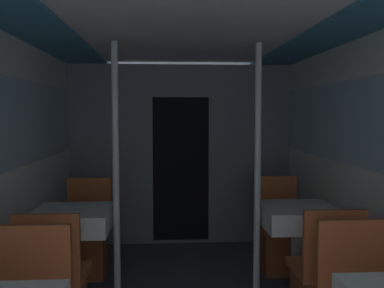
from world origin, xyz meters
name	(u,v)px	position (x,y,z in m)	size (l,w,h in m)	color
wall_right	(384,175)	(1.28, 1.78, 1.09)	(0.05, 6.36, 2.06)	silver
ceiling_panel	(192,19)	(0.00, 1.78, 2.10)	(2.57, 6.36, 0.07)	white
bulkhead_far	(181,155)	(0.00, 3.94, 1.02)	(2.52, 0.09, 2.06)	slate
dining_table_left_1	(73,226)	(-0.91, 2.40, 0.61)	(0.60, 0.60, 0.75)	#4C4C51
chair_left_far_1	(87,245)	(-0.91, 2.98, 0.28)	(0.41, 0.41, 0.89)	brown
support_pole_left_1	(116,174)	(-0.56, 2.40, 1.03)	(0.05, 0.05, 2.06)	silver
dining_table_right_1	(299,223)	(0.91, 2.40, 0.61)	(0.60, 0.60, 0.75)	#4C4C51
chair_right_far_1	(279,241)	(0.91, 2.98, 0.28)	(0.41, 0.41, 0.89)	brown
support_pole_right_1	(257,172)	(0.56, 2.40, 1.03)	(0.05, 0.05, 2.06)	silver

